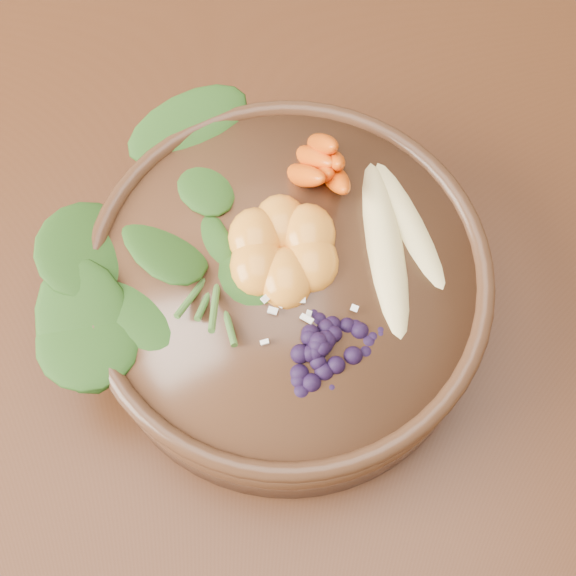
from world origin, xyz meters
name	(u,v)px	position (x,y,z in m)	size (l,w,h in m)	color
ground	(232,431)	(0.00, 0.00, 0.00)	(4.00, 4.00, 0.00)	#381E0F
dining_table	(183,266)	(0.00, 0.00, 0.66)	(1.60, 0.90, 0.75)	#331C0C
stoneware_bowl	(288,294)	(0.09, -0.08, 0.79)	(0.27, 0.27, 0.07)	#4B2E1C
kale_heap	(201,203)	(0.03, -0.04, 0.84)	(0.17, 0.16, 0.04)	#2A4E1C
carrot_cluster	(325,132)	(0.12, 0.00, 0.86)	(0.06, 0.06, 0.07)	#D3480B
banana_halves	(400,227)	(0.16, -0.06, 0.83)	(0.07, 0.16, 0.03)	#E0CC84
mandarin_cluster	(283,240)	(0.09, -0.07, 0.84)	(0.08, 0.08, 0.03)	orange
blueberry_pile	(320,339)	(0.11, -0.13, 0.84)	(0.12, 0.09, 0.04)	black
coconut_flakes	(299,295)	(0.10, -0.10, 0.83)	(0.08, 0.06, 0.01)	white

